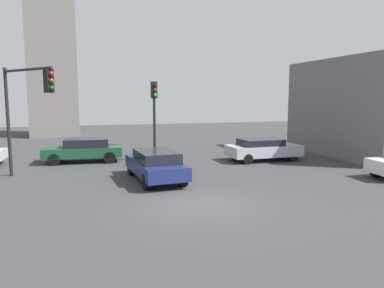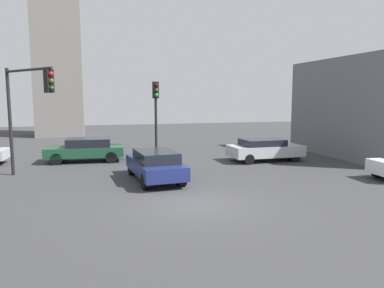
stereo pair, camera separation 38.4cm
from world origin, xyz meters
name	(u,v)px [view 1 (the left image)]	position (x,y,z in m)	size (l,w,h in m)	color
ground_plane	(198,204)	(0.00, 0.00, 0.00)	(81.67, 81.67, 0.00)	#38383A
traffic_light_0	(154,106)	(0.25, 9.42, 3.38)	(0.36, 0.48, 4.83)	black
traffic_light_1	(27,98)	(-6.35, 5.88, 3.84)	(2.47, 3.16, 5.30)	black
car_1	(263,149)	(6.68, 7.65, 0.73)	(4.46, 2.06, 1.35)	#ADB2B7
car_2	(84,149)	(-3.91, 10.37, 0.76)	(4.69, 2.29, 1.42)	#19472D
car_3	(156,165)	(-0.76, 4.15, 0.77)	(2.24, 4.74, 1.43)	navy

